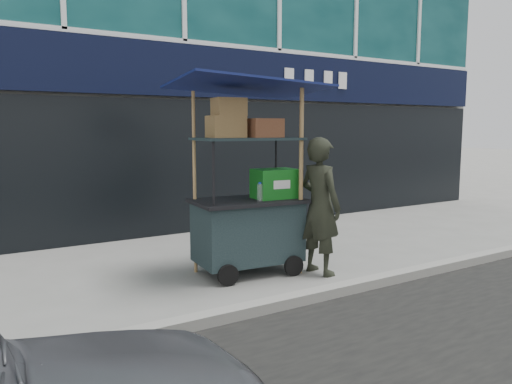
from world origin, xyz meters
TOP-DOWN VIEW (x-y plane):
  - ground at (0.00, 0.00)m, footprint 80.00×80.00m
  - curb at (0.00, -0.20)m, footprint 80.00×0.18m
  - vendor_cart at (-0.37, 1.11)m, footprint 1.97×1.48m
  - vendor_man at (0.40, 0.60)m, footprint 0.50×0.70m

SIDE VIEW (x-z plane):
  - ground at x=0.00m, z-range 0.00..0.00m
  - curb at x=0.00m, z-range 0.00..0.12m
  - vendor_cart at x=-0.37m, z-range -0.38..2.15m
  - vendor_man at x=0.40m, z-range 0.00..1.79m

